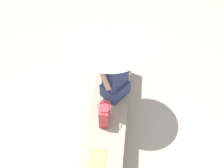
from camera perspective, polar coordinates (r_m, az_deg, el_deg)
The scene contains 6 objects.
ground_plane at distance 4.04m, azimuth -0.64°, elevation -8.88°, with size 14.00×14.00×0.00m, color #9E9384.
stone_bench at distance 3.84m, azimuth -0.67°, elevation -7.02°, with size 2.26×0.52×0.47m, color gray.
person_seated at distance 3.49m, azimuth 0.74°, elevation 1.85°, with size 0.49×0.44×0.90m.
parasol at distance 3.17m, azimuth -0.33°, elevation 9.69°, with size 0.93×0.93×1.07m.
handbag_black at distance 3.38m, azimuth -1.63°, elevation -6.56°, with size 0.23×0.17×0.33m.
magazine at distance 3.26m, azimuth -3.15°, elevation -15.99°, with size 0.28×0.20×0.01m, color #EAE04C.
Camera 1 is at (-2.10, -0.27, 3.44)m, focal length 42.22 mm.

